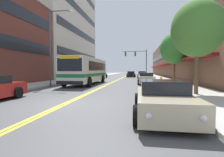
% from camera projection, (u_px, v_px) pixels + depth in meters
% --- Properties ---
extents(ground_plane, '(240.00, 240.00, 0.00)m').
position_uv_depth(ground_plane, '(125.00, 77.00, 45.01)').
color(ground_plane, '#4C4C4F').
extents(sidewalk_left, '(3.84, 106.00, 0.15)m').
position_uv_depth(sidewalk_left, '(97.00, 76.00, 46.13)').
color(sidewalk_left, '#B2ADA5').
rests_on(sidewalk_left, ground_plane).
extents(sidewalk_right, '(3.84, 106.00, 0.15)m').
position_uv_depth(sidewalk_right, '(154.00, 76.00, 43.88)').
color(sidewalk_right, '#B2ADA5').
rests_on(sidewalk_right, ground_plane).
extents(centre_line, '(0.34, 106.00, 0.01)m').
position_uv_depth(centre_line, '(125.00, 77.00, 45.01)').
color(centre_line, yellow).
rests_on(centre_line, ground_plane).
extents(office_tower_left, '(12.08, 26.32, 29.93)m').
position_uv_depth(office_tower_left, '(56.00, 13.00, 40.64)').
color(office_tower_left, beige).
rests_on(office_tower_left, ground_plane).
extents(storefront_row_right, '(9.10, 68.00, 8.94)m').
position_uv_depth(storefront_row_right, '(180.00, 59.00, 42.74)').
color(storefront_row_right, brown).
rests_on(storefront_row_right, ground_plane).
extents(city_bus, '(2.91, 10.60, 2.99)m').
position_uv_depth(city_bus, '(87.00, 70.00, 20.77)').
color(city_bus, silver).
rests_on(city_bus, ground_plane).
extents(car_navy_parked_left_near, '(2.16, 4.73, 1.39)m').
position_uv_depth(car_navy_parked_left_near, '(101.00, 75.00, 37.22)').
color(car_navy_parked_left_near, '#19234C').
rests_on(car_navy_parked_left_near, ground_plane).
extents(car_charcoal_parked_left_far, '(2.11, 4.17, 1.45)m').
position_uv_depth(car_charcoal_parked_left_far, '(94.00, 76.00, 30.83)').
color(car_charcoal_parked_left_far, '#232328').
rests_on(car_charcoal_parked_left_far, ground_plane).
extents(car_beige_parked_right_foreground, '(2.05, 4.35, 1.28)m').
position_uv_depth(car_beige_parked_right_foreground, '(163.00, 99.00, 6.27)').
color(car_beige_parked_right_foreground, '#BCAD89').
rests_on(car_beige_parked_right_foreground, ground_plane).
extents(car_dark_grey_parked_right_mid, '(2.13, 4.84, 1.39)m').
position_uv_depth(car_dark_grey_parked_right_mid, '(142.00, 74.00, 46.66)').
color(car_dark_grey_parked_right_mid, '#38383D').
rests_on(car_dark_grey_parked_right_mid, ground_plane).
extents(car_silver_parked_right_far, '(2.05, 4.85, 1.33)m').
position_uv_depth(car_silver_parked_right_far, '(142.00, 75.00, 36.63)').
color(car_silver_parked_right_far, '#B7B7BC').
rests_on(car_silver_parked_right_far, ground_plane).
extents(car_champagne_parked_right_end, '(2.03, 4.92, 1.35)m').
position_uv_depth(car_champagne_parked_right_end, '(146.00, 79.00, 20.93)').
color(car_champagne_parked_right_end, beige).
rests_on(car_champagne_parked_right_end, ground_plane).
extents(car_black_moving_lead, '(2.11, 4.50, 1.38)m').
position_uv_depth(car_black_moving_lead, '(131.00, 74.00, 42.29)').
color(car_black_moving_lead, black).
rests_on(car_black_moving_lead, ground_plane).
extents(car_white_moving_second, '(2.01, 4.63, 1.23)m').
position_uv_depth(car_white_moving_second, '(130.00, 73.00, 59.87)').
color(car_white_moving_second, white).
rests_on(car_white_moving_second, ground_plane).
extents(traffic_signal_mast, '(5.56, 0.38, 6.25)m').
position_uv_depth(traffic_signal_mast, '(138.00, 58.00, 39.19)').
color(traffic_signal_mast, '#47474C').
rests_on(traffic_signal_mast, ground_plane).
extents(street_lamp_left_near, '(2.53, 0.28, 7.66)m').
position_uv_depth(street_lamp_left_near, '(53.00, 41.00, 17.46)').
color(street_lamp_left_near, '#47474C').
rests_on(street_lamp_left_near, ground_plane).
extents(street_tree_right_near, '(3.18, 3.18, 5.80)m').
position_uv_depth(street_tree_right_near, '(197.00, 29.00, 10.80)').
color(street_tree_right_near, brown).
rests_on(street_tree_right_near, sidewalk_right).
extents(street_tree_right_mid, '(3.51, 3.51, 6.13)m').
position_uv_depth(street_tree_right_mid, '(175.00, 48.00, 21.61)').
color(street_tree_right_mid, brown).
rests_on(street_tree_right_mid, sidewalk_right).
extents(fire_hydrant, '(0.35, 0.27, 0.79)m').
position_uv_depth(fire_hydrant, '(161.00, 80.00, 18.93)').
color(fire_hydrant, yellow).
rests_on(fire_hydrant, sidewalk_right).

